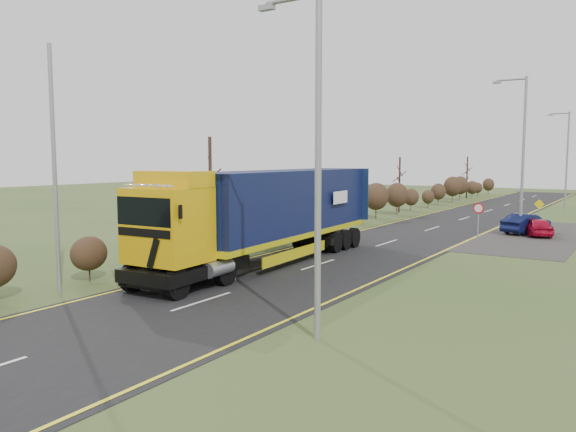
% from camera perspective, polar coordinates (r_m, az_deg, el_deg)
% --- Properties ---
extents(ground, '(160.00, 160.00, 0.00)m').
position_cam_1_polar(ground, '(22.86, -1.97, -6.60)').
color(ground, '#364B20').
rests_on(ground, ground).
extents(road, '(8.00, 120.00, 0.02)m').
position_cam_1_polar(road, '(31.43, 8.57, -3.21)').
color(road, black).
rests_on(road, ground).
extents(layby, '(6.00, 18.00, 0.02)m').
position_cam_1_polar(layby, '(39.10, 23.50, -1.84)').
color(layby, '#2B2826').
rests_on(layby, ground).
extents(lane_markings, '(7.52, 116.00, 0.01)m').
position_cam_1_polar(lane_markings, '(31.15, 8.33, -3.25)').
color(lane_markings, yellow).
rests_on(lane_markings, road).
extents(hedgerow, '(2.24, 102.04, 6.05)m').
position_cam_1_polar(hedgerow, '(32.40, -2.65, -0.00)').
color(hedgerow, '#322316').
rests_on(hedgerow, ground).
extents(lorry, '(3.45, 16.21, 4.48)m').
position_cam_1_polar(lorry, '(26.09, -1.87, 0.61)').
color(lorry, black).
rests_on(lorry, ground).
extents(car_red_hatchback, '(2.67, 3.68, 1.17)m').
position_cam_1_polar(car_red_hatchback, '(39.11, 23.94, -1.02)').
color(car_red_hatchback, '#A80821').
rests_on(car_red_hatchback, ground).
extents(car_blue_sedan, '(2.66, 4.20, 1.31)m').
position_cam_1_polar(car_blue_sedan, '(40.03, 23.04, -0.73)').
color(car_blue_sedan, '#090E33').
rests_on(car_blue_sedan, ground).
extents(streetlight_near, '(1.98, 0.19, 9.32)m').
position_cam_1_polar(streetlight_near, '(15.07, 2.69, 6.62)').
color(streetlight_near, gray).
rests_on(streetlight_near, ground).
extents(streetlight_mid, '(2.14, 0.20, 10.09)m').
position_cam_1_polar(streetlight_mid, '(38.94, 22.61, 6.40)').
color(streetlight_mid, gray).
rests_on(streetlight_mid, ground).
extents(streetlight_far, '(2.00, 0.19, 9.43)m').
position_cam_1_polar(streetlight_far, '(61.20, 26.39, 5.53)').
color(streetlight_far, gray).
rests_on(streetlight_far, ground).
extents(left_pole, '(0.16, 0.16, 8.98)m').
position_cam_1_polar(left_pole, '(21.95, -22.63, 4.25)').
color(left_pole, gray).
rests_on(left_pole, ground).
extents(speed_sign, '(0.63, 0.10, 2.29)m').
position_cam_1_polar(speed_sign, '(35.29, 18.77, 0.14)').
color(speed_sign, gray).
rests_on(speed_sign, ground).
extents(warning_board, '(0.72, 0.11, 1.89)m').
position_cam_1_polar(warning_board, '(45.89, 24.15, 0.64)').
color(warning_board, gray).
rests_on(warning_board, ground).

